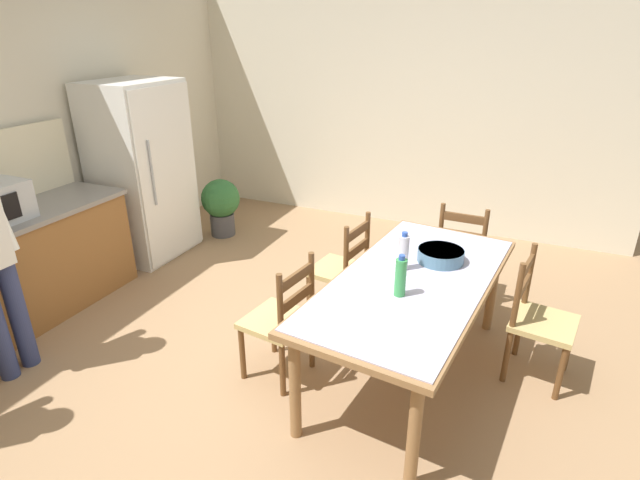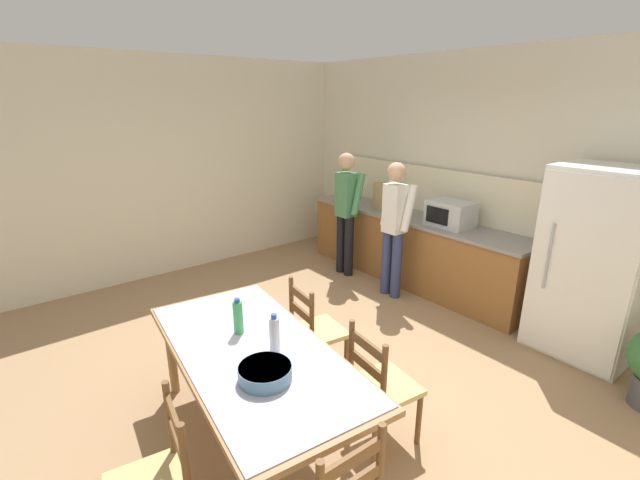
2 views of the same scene
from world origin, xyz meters
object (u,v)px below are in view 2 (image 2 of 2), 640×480
paper_bag (383,196)px  person_at_sink (346,208)px  bottle_near_centre (238,317)px  chair_side_far_right (381,386)px  serving_bowl (265,372)px  refrigerator (594,264)px  microwave (451,214)px  chair_side_far_left (315,331)px  person_at_counter (394,223)px  bottle_off_centre (274,334)px  dining_table (254,359)px

paper_bag → person_at_sink: 0.55m
bottle_near_centre → chair_side_far_right: (0.76, 0.67, -0.44)m
paper_bag → serving_bowl: size_ratio=1.12×
refrigerator → serving_bowl: bearing=-100.6°
bottle_near_centre → serving_bowl: 0.60m
microwave → chair_side_far_left: (0.30, -2.28, -0.61)m
microwave → person_at_counter: person_at_counter is taller
person_at_sink → refrigerator: bearing=-80.5°
microwave → chair_side_far_left: microwave is taller
microwave → bottle_off_centre: bearing=-75.5°
refrigerator → bottle_near_centre: 3.25m
bottle_off_centre → microwave: bearing=104.5°
refrigerator → chair_side_far_left: (-1.28, -2.26, -0.46)m
dining_table → serving_bowl: size_ratio=6.40×
person_at_sink → bottle_near_centre: bearing=-146.2°
bottle_near_centre → chair_side_far_right: bearing=41.3°
refrigerator → chair_side_far_left: 2.64m
bottle_off_centre → person_at_sink: person_at_sink is taller
refrigerator → bottle_near_centre: bearing=-111.1°
dining_table → bottle_near_centre: bottle_near_centre is taller
bottle_off_centre → serving_bowl: bearing=-43.6°
paper_bag → serving_bowl: paper_bag is taller
refrigerator → bottle_off_centre: size_ratio=6.65×
dining_table → chair_side_far_left: (-0.35, 0.80, -0.24)m
chair_side_far_left → bottle_off_centre: bearing=131.6°
dining_table → refrigerator: bearing=73.2°
dining_table → serving_bowl: serving_bowl is taller
paper_bag → chair_side_far_left: size_ratio=0.40×
paper_bag → dining_table: 3.55m
serving_bowl → person_at_counter: bearing=117.7°
microwave → chair_side_far_left: bearing=-82.4°
person_at_sink → chair_side_far_left: bearing=-138.0°
chair_side_far_left → person_at_counter: bearing=-59.8°
bottle_off_centre → chair_side_far_right: size_ratio=0.30×
bottle_near_centre → microwave: bearing=97.7°
bottle_off_centre → chair_side_far_right: (0.41, 0.60, -0.44)m
bottle_near_centre → person_at_sink: bearing=123.8°
dining_table → person_at_sink: size_ratio=1.22×
chair_side_far_right → person_at_counter: 2.50m
chair_side_far_left → serving_bowl: bearing=135.1°
microwave → bottle_near_centre: microwave is taller
microwave → paper_bag: 1.08m
paper_bag → dining_table: paper_bag is taller
bottle_off_centre → serving_bowl: bottle_off_centre is taller
microwave → bottle_off_centre: microwave is taller
chair_side_far_left → person_at_counter: (-0.72, 1.76, 0.49)m
paper_bag → bottle_near_centre: size_ratio=1.33×
paper_bag → bottle_off_centre: size_ratio=1.33×
serving_bowl → bottle_near_centre: bearing=166.8°
chair_side_far_left → refrigerator: bearing=-111.5°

